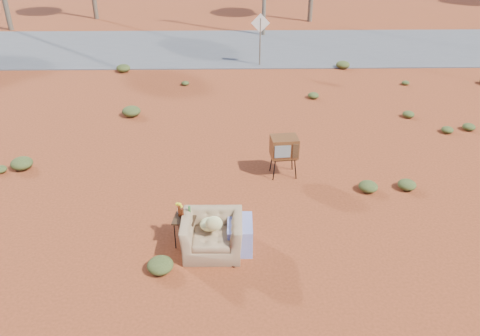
{
  "coord_description": "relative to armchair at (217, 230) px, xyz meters",
  "views": [
    {
      "loc": [
        0.29,
        -7.78,
        5.96
      ],
      "look_at": [
        0.46,
        1.48,
        0.8
      ],
      "focal_mm": 35.0,
      "sensor_mm": 36.0,
      "label": 1
    }
  ],
  "objects": [
    {
      "name": "scrub_patch",
      "position": [
        -0.81,
        4.83,
        -0.34
      ],
      "size": [
        17.49,
        8.07,
        0.33
      ],
      "color": "#475324",
      "rests_on": "ground"
    },
    {
      "name": "armchair",
      "position": [
        0.0,
        0.0,
        0.0
      ],
      "size": [
        1.38,
        0.87,
        1.02
      ],
      "rotation": [
        0.0,
        0.0,
        -0.01
      ],
      "color": "#90704F",
      "rests_on": "ground"
    },
    {
      "name": "highway",
      "position": [
        0.02,
        15.42,
        -0.46
      ],
      "size": [
        140.0,
        7.0,
        0.04
      ],
      "primitive_type": "cube",
      "color": "#565659",
      "rests_on": "ground"
    },
    {
      "name": "ground",
      "position": [
        0.02,
        0.42,
        -0.48
      ],
      "size": [
        140.0,
        140.0,
        0.0
      ],
      "primitive_type": "plane",
      "color": "#973B1E",
      "rests_on": "ground"
    },
    {
      "name": "rusty_bar",
      "position": [
        -0.18,
        -0.14,
        -0.46
      ],
      "size": [
        1.05,
        0.87,
        0.04
      ],
      "primitive_type": "cylinder",
      "rotation": [
        0.0,
        1.57,
        -0.69
      ],
      "color": "#471E13",
      "rests_on": "ground"
    },
    {
      "name": "road_sign",
      "position": [
        1.52,
        12.42,
        1.02
      ],
      "size": [
        0.78,
        0.06,
        2.19
      ],
      "color": "brown",
      "rests_on": "ground"
    },
    {
      "name": "side_table",
      "position": [
        -0.67,
        0.24,
        0.17
      ],
      "size": [
        0.49,
        0.49,
        0.89
      ],
      "rotation": [
        0.0,
        0.0,
        -0.13
      ],
      "color": "#352313",
      "rests_on": "ground"
    },
    {
      "name": "tv_unit",
      "position": [
        1.59,
        2.96,
        0.31
      ],
      "size": [
        0.7,
        0.59,
        1.06
      ],
      "rotation": [
        0.0,
        0.0,
        0.09
      ],
      "color": "black",
      "rests_on": "ground"
    }
  ]
}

